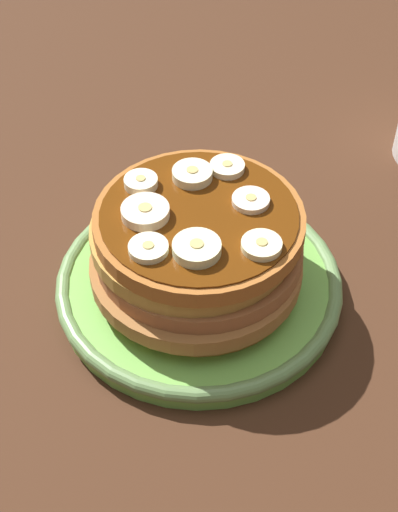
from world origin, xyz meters
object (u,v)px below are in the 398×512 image
pancake_stack (199,248)px  banana_slice_4 (148,249)px  plate (199,284)px  banana_slice_1 (251,201)px  banana_slice_0 (145,213)px  banana_slice_6 (230,168)px  banana_slice_7 (261,246)px  banana_slice_2 (192,175)px  banana_slice_3 (141,183)px  banana_slice_5 (197,249)px

pancake_stack → banana_slice_4: 6.46cm
plate → banana_slice_1: bearing=40.5°
pancake_stack → banana_slice_0: 5.57cm
banana_slice_6 → banana_slice_7: same height
plate → banana_slice_2: size_ratio=7.35×
plate → banana_slice_7: bearing=-16.4°
banana_slice_7 → banana_slice_0: bearing=-178.6°
pancake_stack → banana_slice_3: 6.75cm
plate → pancake_stack: size_ratio=1.35×
banana_slice_2 → banana_slice_6: 3.07cm
pancake_stack → banana_slice_6: 6.81cm
banana_slice_0 → banana_slice_7: (8.98, 0.21, -0.12)cm
banana_slice_2 → banana_slice_5: size_ratio=0.91×
banana_slice_2 → plate: bearing=-59.5°
banana_slice_2 → banana_slice_3: 4.05cm
pancake_stack → banana_slice_2: bearing=120.6°
banana_slice_1 → banana_slice_5: size_ratio=0.82×
banana_slice_3 → pancake_stack: bearing=-12.7°
banana_slice_5 → banana_slice_2: bearing=115.9°
banana_slice_0 → banana_slice_4: bearing=-60.4°
plate → banana_slice_5: banana_slice_5 is taller
banana_slice_6 → banana_slice_7: size_ratio=0.95×
banana_slice_3 → banana_slice_4: 7.16cm
banana_slice_7 → plate: bearing=163.6°
banana_slice_2 → banana_slice_6: (2.31, 2.02, -0.10)cm
banana_slice_0 → banana_slice_1: 7.95cm
banana_slice_0 → banana_slice_7: 8.98cm
banana_slice_6 → banana_slice_7: bearing=-53.8°
plate → banana_slice_4: 9.53cm
pancake_stack → banana_slice_3: size_ratio=6.59×
pancake_stack → banana_slice_4: bearing=-109.4°
pancake_stack → banana_slice_6: size_ratio=6.22×
banana_slice_2 → banana_slice_3: size_ratio=1.21×
banana_slice_6 → banana_slice_4: bearing=-100.2°
plate → banana_slice_5: size_ratio=6.71×
plate → banana_slice_3: 9.70cm
banana_slice_4 → banana_slice_6: bearing=79.8°
pancake_stack → banana_slice_7: banana_slice_7 is taller
banana_slice_4 → plate: bearing=71.4°
pancake_stack → banana_slice_5: 5.61cm
pancake_stack → banana_slice_7: (5.43, -1.54, 3.79)cm
banana_slice_2 → banana_slice_7: (7.58, -5.18, -0.11)cm
banana_slice_1 → banana_slice_3: banana_slice_3 is taller
pancake_stack → banana_slice_1: 5.53cm
banana_slice_0 → banana_slice_6: banana_slice_0 is taller
banana_slice_3 → banana_slice_4: (3.65, -6.16, -0.09)cm
banana_slice_1 → banana_slice_6: (-2.88, 2.95, 0.04)cm
pancake_stack → banana_slice_4: size_ratio=6.03×
banana_slice_3 → banana_slice_6: 7.11cm
banana_slice_0 → banana_slice_5: 5.36cm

